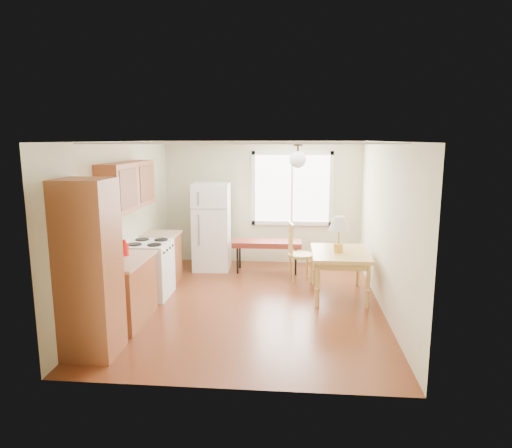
# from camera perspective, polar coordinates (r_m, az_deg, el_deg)

# --- Properties ---
(room_shell) EXTENTS (4.60, 5.60, 2.62)m
(room_shell) POSITION_cam_1_polar(r_m,az_deg,el_deg) (6.92, -0.69, -0.14)
(room_shell) COLOR #512110
(room_shell) RESTS_ON ground
(kitchen_run) EXTENTS (0.65, 3.40, 2.20)m
(kitchen_run) POSITION_cam_1_polar(r_m,az_deg,el_deg) (6.79, -15.83, -4.28)
(kitchen_run) COLOR brown
(kitchen_run) RESTS_ON ground
(window_unit) EXTENTS (1.64, 0.05, 1.51)m
(window_unit) POSITION_cam_1_polar(r_m,az_deg,el_deg) (9.29, 4.52, 4.45)
(window_unit) COLOR white
(window_unit) RESTS_ON room_shell
(pendant_light) EXTENTS (0.26, 0.26, 0.40)m
(pendant_light) POSITION_cam_1_polar(r_m,az_deg,el_deg) (7.17, 5.24, 8.14)
(pendant_light) COLOR #302415
(pendant_light) RESTS_ON room_shell
(refrigerator) EXTENTS (0.74, 0.75, 1.70)m
(refrigerator) POSITION_cam_1_polar(r_m,az_deg,el_deg) (8.98, -5.57, -0.31)
(refrigerator) COLOR white
(refrigerator) RESTS_ON ground
(bench) EXTENTS (1.33, 0.51, 0.61)m
(bench) POSITION_cam_1_polar(r_m,az_deg,el_deg) (8.79, 1.39, -2.53)
(bench) COLOR maroon
(bench) RESTS_ON ground
(dining_table) EXTENTS (0.90, 1.20, 0.75)m
(dining_table) POSITION_cam_1_polar(r_m,az_deg,el_deg) (7.52, 10.43, -4.17)
(dining_table) COLOR #B48E45
(dining_table) RESTS_ON ground
(chair) EXTENTS (0.50, 0.49, 1.07)m
(chair) POSITION_cam_1_polar(r_m,az_deg,el_deg) (8.21, 4.96, -3.00)
(chair) COLOR #B48E45
(chair) RESTS_ON ground
(table_lamp) EXTENTS (0.34, 0.34, 0.58)m
(table_lamp) POSITION_cam_1_polar(r_m,az_deg,el_deg) (7.38, 10.35, -0.28)
(table_lamp) COLOR #BC903C
(table_lamp) RESTS_ON dining_table
(coffee_maker) EXTENTS (0.22, 0.26, 0.35)m
(coffee_maker) POSITION_cam_1_polar(r_m,az_deg,el_deg) (6.14, -18.20, -4.20)
(coffee_maker) COLOR black
(coffee_maker) RESTS_ON kitchen_run
(kettle) EXTENTS (0.12, 0.12, 0.24)m
(kettle) POSITION_cam_1_polar(r_m,az_deg,el_deg) (6.76, -16.12, -3.00)
(kettle) COLOR red
(kettle) RESTS_ON kitchen_run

